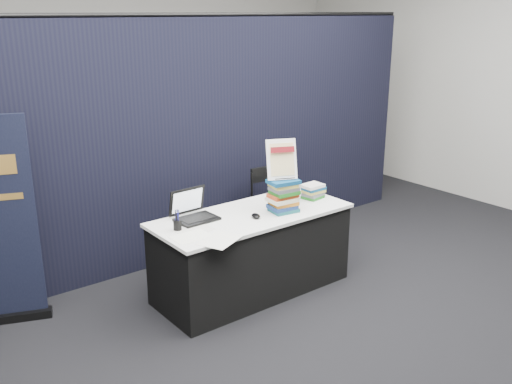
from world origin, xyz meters
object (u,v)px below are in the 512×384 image
object	(u,v)px
info_sign	(282,160)
book_stack_tall	(283,196)
stacking_chair	(275,206)
laptop	(194,212)
book_stack_short	(313,191)
display_table	(252,252)

from	to	relation	value
info_sign	book_stack_tall	bearing A→B (deg)	-65.85
info_sign	stacking_chair	bearing A→B (deg)	77.54
laptop	stacking_chair	xyz separation A→B (m)	(1.23, 0.39, -0.31)
book_stack_tall	info_sign	world-z (taller)	info_sign
laptop	book_stack_short	bearing A→B (deg)	-12.01
book_stack_short	info_sign	size ratio (longest dim) A/B	0.58
book_stack_short	info_sign	distance (m)	0.62
info_sign	stacking_chair	size ratio (longest dim) A/B	0.41
book_stack_tall	stacking_chair	size ratio (longest dim) A/B	0.33
laptop	book_stack_tall	bearing A→B (deg)	-26.31
info_sign	stacking_chair	world-z (taller)	info_sign
laptop	info_sign	size ratio (longest dim) A/B	0.96
book_stack_tall	book_stack_short	distance (m)	0.49
book_stack_tall	laptop	bearing A→B (deg)	155.72
book_stack_tall	info_sign	size ratio (longest dim) A/B	0.81
stacking_chair	info_sign	bearing A→B (deg)	-124.42
display_table	book_stack_tall	bearing A→B (deg)	-28.24
book_stack_short	info_sign	bearing A→B (deg)	-169.56
laptop	book_stack_short	distance (m)	1.21
laptop	book_stack_tall	distance (m)	0.80
book_stack_short	stacking_chair	xyz separation A→B (m)	(0.04, 0.60, -0.32)
laptop	book_stack_short	xyz separation A→B (m)	(1.20, -0.21, 0.01)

